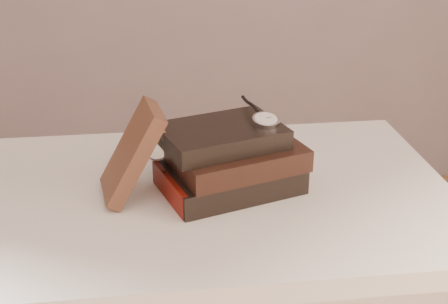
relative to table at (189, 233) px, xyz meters
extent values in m
cube|color=white|center=(0.00, 0.00, 0.07)|extent=(1.00, 0.60, 0.04)
cube|color=white|center=(0.00, 0.00, 0.01)|extent=(0.88, 0.49, 0.08)
cylinder|color=white|center=(-0.45, 0.25, -0.30)|extent=(0.05, 0.05, 0.71)
cylinder|color=white|center=(0.45, 0.25, -0.30)|extent=(0.05, 0.05, 0.71)
cube|color=black|center=(0.08, 0.00, 0.12)|extent=(0.29, 0.24, 0.05)
cube|color=beige|center=(0.08, 0.00, 0.12)|extent=(0.28, 0.22, 0.04)
cube|color=gold|center=(-0.04, -0.01, 0.12)|extent=(0.01, 0.01, 0.05)
cube|color=#691109|center=(-0.03, -0.03, 0.12)|extent=(0.06, 0.15, 0.05)
cube|color=black|center=(0.09, 0.00, 0.16)|extent=(0.27, 0.22, 0.04)
cube|color=beige|center=(0.10, 0.00, 0.16)|extent=(0.26, 0.21, 0.03)
cube|color=gold|center=(-0.02, -0.01, 0.16)|extent=(0.01, 0.01, 0.04)
cube|color=black|center=(0.07, 0.01, 0.20)|extent=(0.25, 0.21, 0.04)
cube|color=beige|center=(0.07, 0.01, 0.20)|extent=(0.24, 0.19, 0.03)
cube|color=gold|center=(-0.04, 0.00, 0.20)|extent=(0.01, 0.01, 0.04)
cube|color=#402318|center=(-0.10, 0.00, 0.18)|extent=(0.13, 0.13, 0.17)
cylinder|color=silver|center=(0.15, 0.01, 0.22)|extent=(0.06, 0.07, 0.02)
cylinder|color=white|center=(0.15, 0.01, 0.23)|extent=(0.05, 0.05, 0.01)
torus|color=silver|center=(0.15, 0.01, 0.23)|extent=(0.06, 0.06, 0.01)
cylinder|color=silver|center=(0.14, 0.04, 0.22)|extent=(0.01, 0.01, 0.01)
cube|color=black|center=(0.15, 0.01, 0.23)|extent=(0.01, 0.01, 0.00)
cube|color=black|center=(0.15, 0.01, 0.23)|extent=(0.01, 0.00, 0.00)
sphere|color=black|center=(0.14, 0.04, 0.23)|extent=(0.01, 0.01, 0.01)
sphere|color=black|center=(0.14, 0.05, 0.23)|extent=(0.01, 0.01, 0.01)
sphere|color=black|center=(0.14, 0.06, 0.23)|extent=(0.01, 0.01, 0.01)
sphere|color=black|center=(0.13, 0.07, 0.23)|extent=(0.01, 0.01, 0.01)
sphere|color=black|center=(0.13, 0.08, 0.23)|extent=(0.01, 0.01, 0.01)
sphere|color=black|center=(0.13, 0.09, 0.23)|extent=(0.01, 0.01, 0.01)
sphere|color=black|center=(0.13, 0.10, 0.23)|extent=(0.01, 0.01, 0.01)
sphere|color=black|center=(0.13, 0.10, 0.23)|extent=(0.01, 0.01, 0.01)
sphere|color=black|center=(0.13, 0.11, 0.23)|extent=(0.01, 0.01, 0.01)
sphere|color=black|center=(0.13, 0.12, 0.23)|extent=(0.01, 0.01, 0.01)
sphere|color=black|center=(0.12, 0.13, 0.23)|extent=(0.01, 0.01, 0.01)
torus|color=silver|center=(-0.05, 0.04, 0.16)|extent=(0.05, 0.03, 0.05)
torus|color=silver|center=(0.00, 0.06, 0.16)|extent=(0.05, 0.03, 0.05)
cylinder|color=silver|center=(-0.03, 0.05, 0.17)|extent=(0.01, 0.01, 0.00)
cylinder|color=silver|center=(-0.09, 0.09, 0.16)|extent=(0.04, 0.11, 0.03)
cylinder|color=silver|center=(0.00, 0.12, 0.16)|extent=(0.04, 0.11, 0.03)
camera|label=1|loc=(-0.06, -1.01, 0.64)|focal=48.77mm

